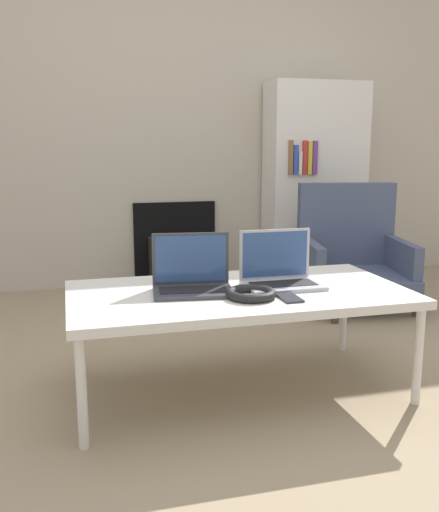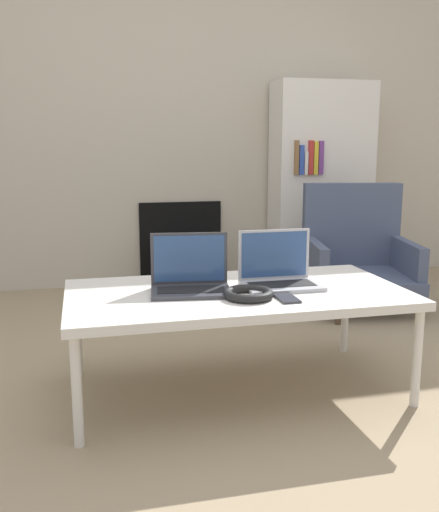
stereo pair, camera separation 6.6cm
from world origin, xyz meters
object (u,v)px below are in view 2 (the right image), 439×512
Objects in this scene: tv at (186,264)px; phone at (286,298)px; laptop_left at (190,278)px; laptop_right at (279,273)px; armchair at (356,252)px; headphones at (248,294)px.

phone is at bearing -88.74° from tv.
laptop_left is 0.38m from laptop_right.
laptop_left is 2.35× the size of phone.
armchair is at bearing -33.04° from tv.
tv is 0.57× the size of armchair.
armchair is (0.95, 1.28, -0.09)m from phone.
headphones is at bearing -138.33° from laptop_right.
armchair reaches higher than laptop_right.
laptop_right is 0.41× the size of armchair.
armchair is (1.09, 1.23, -0.11)m from headphones.
tv is at bearing 92.79° from laptop_right.
laptop_right reaches higher than phone.
laptop_left is 0.77× the size of tv.
armchair is (1.29, 1.07, -0.14)m from laptop_left.
headphones is at bearing -92.92° from tv.
laptop_right is 1.41m from armchair.
laptop_left reaches higher than phone.
armchair is (0.91, 1.07, -0.14)m from laptop_right.
armchair reaches higher than tv.
tv is at bearing 87.52° from laptop_left.
armchair is at bearing 47.05° from laptop_left.
laptop_left and laptop_right have the same top height.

